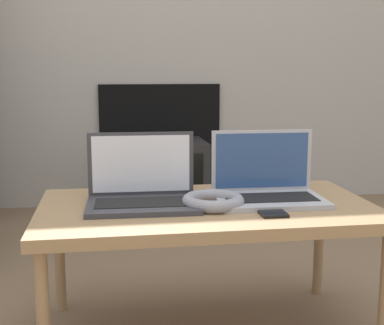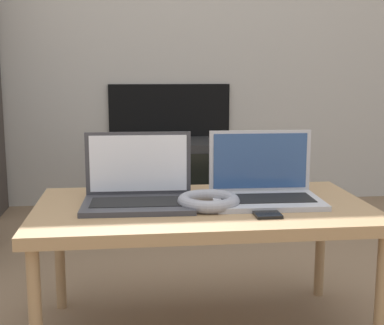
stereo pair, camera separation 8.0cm
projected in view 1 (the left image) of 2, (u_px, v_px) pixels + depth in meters
The scene contains 6 objects.
table at pixel (207, 215), 1.69m from camera, with size 1.05×0.58×0.44m.
laptop_left at pixel (142, 190), 1.67m from camera, with size 0.35×0.24×0.22m.
laptop_right at pixel (267, 185), 1.73m from camera, with size 0.35×0.24×0.22m.
headphones at pixel (213, 201), 1.64m from camera, with size 0.19×0.19×0.04m.
phone at pixel (270, 211), 1.58m from camera, with size 0.08×0.13×0.01m.
tv at pixel (164, 177), 3.22m from camera, with size 0.49×0.42×0.43m.
Camera 1 is at (-0.30, -1.23, 0.85)m, focal length 50.00 mm.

